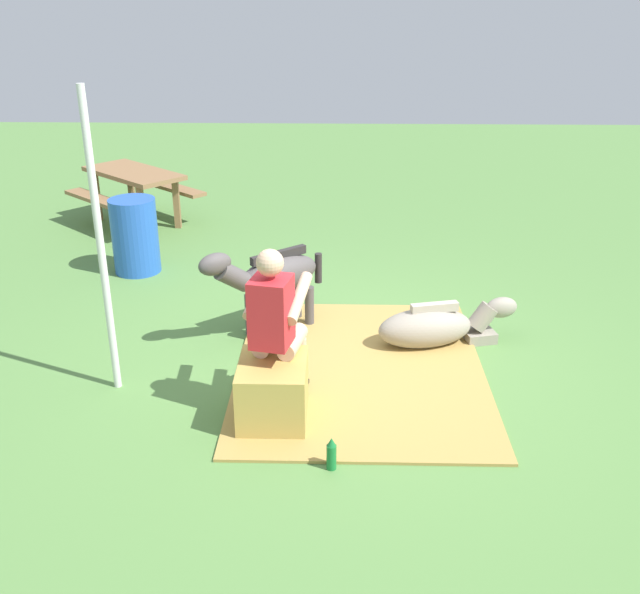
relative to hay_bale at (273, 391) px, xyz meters
The scene contains 10 objects.
ground_plane 1.14m from the hay_bale, 25.06° to the right, with size 24.00×24.00×0.00m, color #568442.
hay_patch 1.07m from the hay_bale, 41.08° to the right, with size 2.70×2.12×0.02m, color #AD8C47.
hay_bale is the anchor object (origin of this frame).
person_seated 0.54m from the hay_bale, ahead, with size 0.71×0.51×1.36m.
pony_standing 1.56m from the hay_bale, ahead, with size 0.99×1.12×0.94m.
pony_lying 1.89m from the hay_bale, 47.00° to the right, with size 0.59×1.36×0.42m.
soda_bottle 0.77m from the hay_bale, 143.68° to the right, with size 0.07×0.07×0.25m.
water_barrel 3.61m from the hay_bale, 30.81° to the left, with size 0.53×0.53×0.87m, color blue.
tent_pole_left 1.72m from the hay_bale, 71.00° to the left, with size 0.06×0.06×2.44m, color silver.
picnic_bench 5.44m from the hay_bale, 25.23° to the left, with size 1.97×1.98×0.75m.
Camera 1 is at (-5.75, -0.01, 3.06)m, focal length 40.69 mm.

